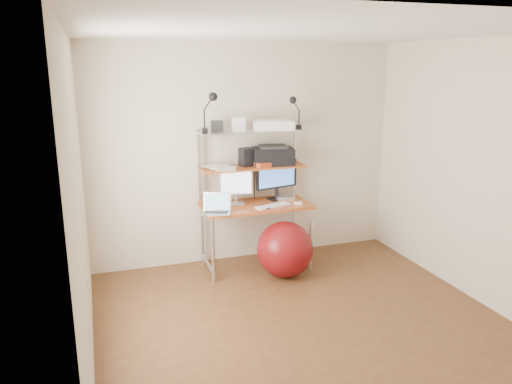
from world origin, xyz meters
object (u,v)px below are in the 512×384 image
at_px(monitor_black, 277,176).
at_px(monitor_silver, 236,185).
at_px(printer, 273,155).
at_px(exercise_ball, 285,249).
at_px(laptop, 217,208).

bearing_deg(monitor_black, monitor_silver, 173.84).
relative_size(monitor_silver, monitor_black, 0.78).
bearing_deg(printer, monitor_black, -0.26).
bearing_deg(exercise_ball, monitor_silver, 134.03).
height_order(monitor_silver, monitor_black, monitor_black).
distance_m(monitor_silver, monitor_black, 0.51).
distance_m(monitor_silver, laptop, 0.42).
distance_m(monitor_black, laptop, 0.87).
bearing_deg(monitor_silver, laptop, -129.27).
bearing_deg(exercise_ball, printer, 85.73).
height_order(laptop, printer, printer).
bearing_deg(laptop, monitor_black, 43.77).
bearing_deg(monitor_black, laptop, -171.12).
xyz_separation_m(monitor_silver, exercise_ball, (0.42, -0.44, -0.65)).
distance_m(monitor_black, printer, 0.25).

